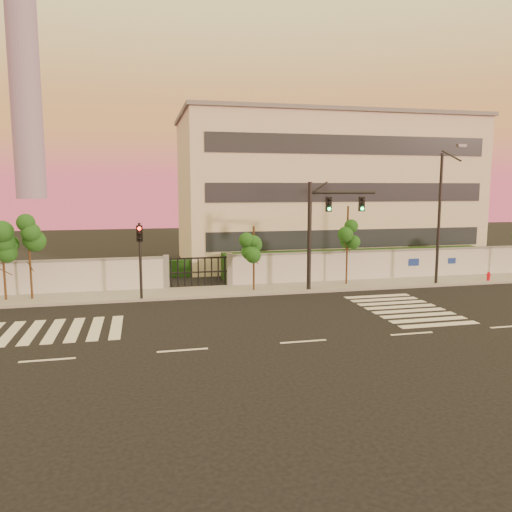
% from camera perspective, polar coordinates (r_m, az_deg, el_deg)
% --- Properties ---
extents(ground, '(120.00, 120.00, 0.00)m').
position_cam_1_polar(ground, '(21.17, 5.42, -9.72)').
color(ground, black).
rests_on(ground, ground).
extents(sidewalk, '(60.00, 3.00, 0.15)m').
position_cam_1_polar(sidewalk, '(30.97, -0.73, -3.88)').
color(sidewalk, gray).
rests_on(sidewalk, ground).
extents(perimeter_wall, '(60.00, 0.36, 2.20)m').
position_cam_1_polar(perimeter_wall, '(32.25, -1.12, -1.61)').
color(perimeter_wall, silver).
rests_on(perimeter_wall, ground).
extents(hedge_row, '(41.00, 4.25, 1.80)m').
position_cam_1_polar(hedge_row, '(35.15, -0.35, -1.23)').
color(hedge_row, '#0F3411').
rests_on(hedge_row, ground).
extents(institutional_building, '(24.40, 12.40, 12.25)m').
position_cam_1_polar(institutional_building, '(43.92, 7.64, 7.51)').
color(institutional_building, beige).
rests_on(institutional_building, ground).
extents(distant_skyscraper, '(16.00, 16.00, 118.00)m').
position_cam_1_polar(distant_skyscraper, '(309.83, -24.90, 17.52)').
color(distant_skyscraper, slate).
rests_on(distant_skyscraper, ground).
extents(road_markings, '(57.00, 7.62, 0.02)m').
position_cam_1_polar(road_markings, '(24.25, -0.99, -7.37)').
color(road_markings, silver).
rests_on(road_markings, ground).
extents(street_tree_b, '(1.58, 1.26, 4.20)m').
position_cam_1_polar(street_tree_b, '(30.83, -26.95, 0.90)').
color(street_tree_b, '#382314').
rests_on(street_tree_b, ground).
extents(street_tree_c, '(1.49, 1.19, 4.77)m').
position_cam_1_polar(street_tree_c, '(30.45, -24.50, 1.76)').
color(street_tree_c, '#382314').
rests_on(street_tree_c, ground).
extents(street_tree_d, '(1.51, 1.20, 4.05)m').
position_cam_1_polar(street_tree_d, '(30.17, -0.23, 1.41)').
color(street_tree_d, '#382314').
rests_on(street_tree_d, ground).
extents(street_tree_e, '(1.46, 1.16, 5.19)m').
position_cam_1_polar(street_tree_e, '(32.52, 10.45, 3.22)').
color(street_tree_e, '#382314').
rests_on(street_tree_e, ground).
extents(traffic_signal_main, '(4.23, 0.81, 6.70)m').
position_cam_1_polar(traffic_signal_main, '(30.70, 7.64, 3.80)').
color(traffic_signal_main, black).
rests_on(traffic_signal_main, ground).
extents(traffic_signal_secondary, '(0.34, 0.34, 4.43)m').
position_cam_1_polar(traffic_signal_secondary, '(28.52, -13.11, 0.47)').
color(traffic_signal_secondary, black).
rests_on(traffic_signal_secondary, ground).
extents(streetlight_east, '(0.53, 2.14, 8.91)m').
position_cam_1_polar(streetlight_east, '(34.11, 20.39, 4.75)').
color(streetlight_east, black).
rests_on(streetlight_east, ground).
extents(fire_hydrant, '(0.30, 0.28, 0.75)m').
position_cam_1_polar(fire_hydrant, '(37.04, 25.03, -2.21)').
color(fire_hydrant, red).
rests_on(fire_hydrant, ground).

